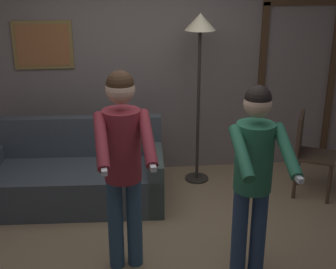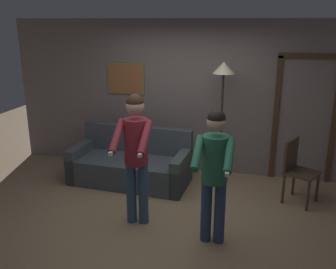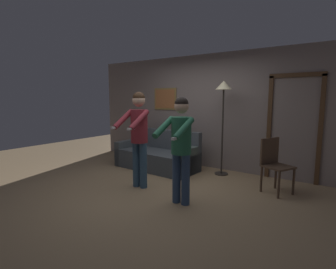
% 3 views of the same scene
% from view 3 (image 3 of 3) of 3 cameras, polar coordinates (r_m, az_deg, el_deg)
% --- Properties ---
extents(ground_plane, '(12.00, 12.00, 0.00)m').
position_cam_3_polar(ground_plane, '(4.82, -2.40, -11.61)').
color(ground_plane, '#A1835E').
extents(back_wall_assembly, '(6.40, 0.10, 2.60)m').
position_cam_3_polar(back_wall_assembly, '(6.16, 8.42, 4.97)').
color(back_wall_assembly, gray).
rests_on(back_wall_assembly, ground_plane).
extents(couch, '(1.94, 0.95, 0.87)m').
position_cam_3_polar(couch, '(6.06, -2.31, -4.79)').
color(couch, '#454C52').
rests_on(couch, ground_plane).
extents(torchiere_lamp, '(0.34, 0.34, 1.96)m').
position_cam_3_polar(torchiere_lamp, '(5.54, 11.98, 8.13)').
color(torchiere_lamp, '#332D28').
rests_on(torchiere_lamp, ground_plane).
extents(person_standing_left, '(0.47, 0.69, 1.72)m').
position_cam_3_polar(person_standing_left, '(4.66, -6.41, 0.89)').
color(person_standing_left, '#335370').
rests_on(person_standing_left, ground_plane).
extents(person_standing_right, '(0.44, 0.66, 1.63)m').
position_cam_3_polar(person_standing_right, '(3.90, 2.78, -1.42)').
color(person_standing_right, navy).
rests_on(person_standing_right, ground_plane).
extents(dining_chair_distant, '(0.56, 0.56, 0.93)m').
position_cam_3_polar(dining_chair_distant, '(4.85, 22.07, -5.55)').
color(dining_chair_distant, '#4C3828').
rests_on(dining_chair_distant, ground_plane).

